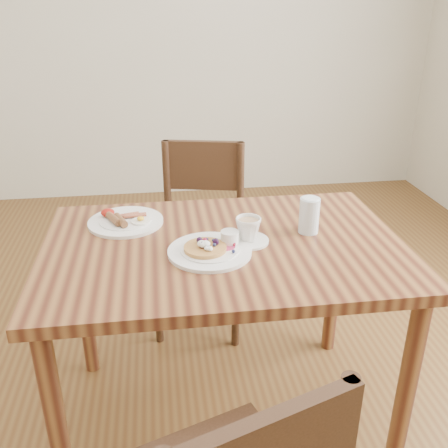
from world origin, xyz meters
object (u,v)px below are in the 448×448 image
water_glass (309,215)px  teacup_saucer (248,231)px  chair_far (201,228)px  breakfast_plate (124,221)px  pancake_plate (211,249)px  dining_table (224,269)px

water_glass → teacup_saucer: bearing=-168.1°
chair_far → breakfast_plate: size_ratio=3.26×
teacup_saucer → water_glass: size_ratio=1.12×
teacup_saucer → water_glass: bearing=11.9°
pancake_plate → breakfast_plate: bearing=136.8°
dining_table → teacup_saucer: 0.16m
teacup_saucer → chair_far: bearing=98.0°
dining_table → teacup_saucer: (0.08, -0.00, 0.14)m
chair_far → water_glass: size_ratio=7.05×
dining_table → water_glass: bearing=8.6°
teacup_saucer → water_glass: (0.22, 0.05, 0.02)m
pancake_plate → teacup_saucer: 0.15m
chair_far → pancake_plate: (-0.04, -0.75, 0.27)m
dining_table → breakfast_plate: 0.41m
pancake_plate → teacup_saucer: (0.13, 0.06, 0.03)m
dining_table → chair_far: size_ratio=1.36×
dining_table → chair_far: 0.70m
pancake_plate → dining_table: bearing=50.7°
dining_table → chair_far: (-0.01, 0.68, -0.16)m
chair_far → pancake_plate: bearing=99.5°
chair_far → water_glass: bearing=128.6°
teacup_saucer → water_glass: 0.23m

